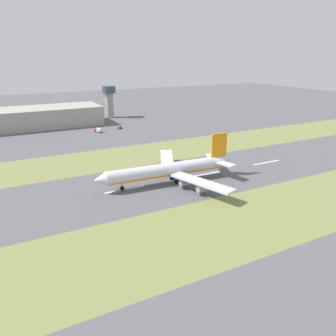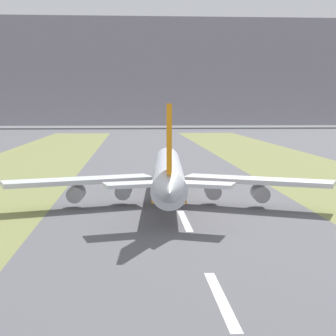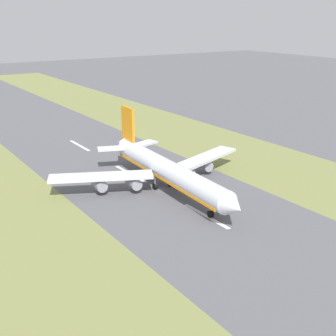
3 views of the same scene
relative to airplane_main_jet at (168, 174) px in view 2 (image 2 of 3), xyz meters
name	(u,v)px [view 2 (image 2 of 3)]	position (x,y,z in m)	size (l,w,h in m)	color
ground_plane	(177,203)	(1.75, -0.22, -6.02)	(800.00, 800.00, 0.00)	#56565B
centreline_dash_near	(221,299)	(1.75, -58.10, -6.01)	(1.20, 18.00, 0.01)	silver
centreline_dash_mid	(185,220)	(1.75, -18.10, -6.01)	(1.20, 18.00, 0.01)	silver
centreline_dash_far	(169,187)	(1.75, 21.90, -6.01)	(1.20, 18.00, 0.01)	silver
airplane_main_jet	(168,174)	(0.00, 0.00, 0.00)	(64.03, 67.20, 20.20)	silver
mountain_ridge	(140,75)	(1.75, 519.78, 48.66)	(800.00, 120.00, 109.36)	gray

